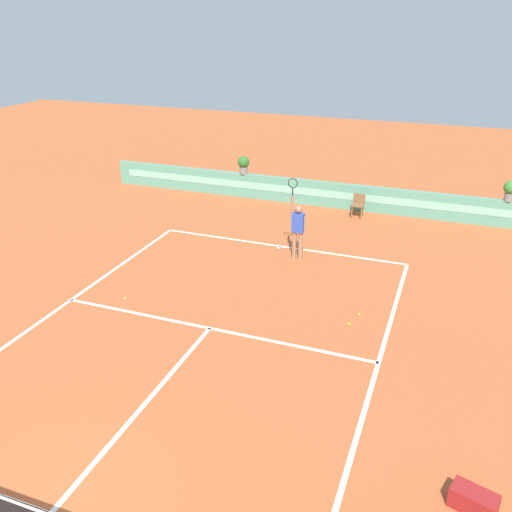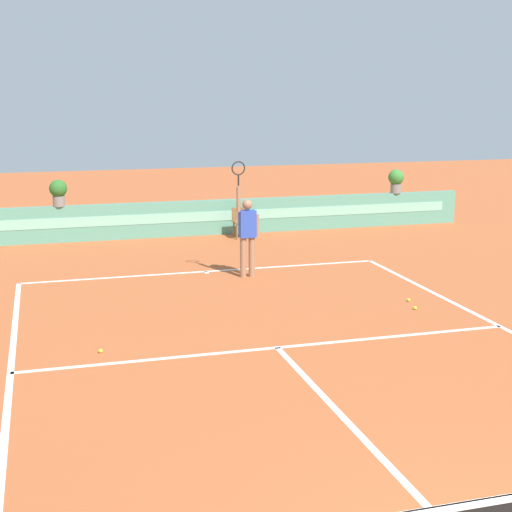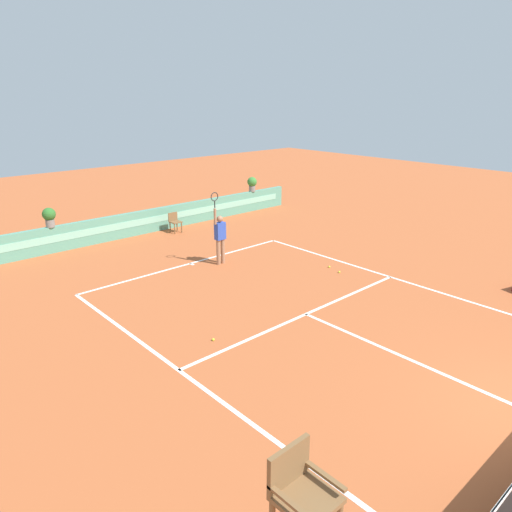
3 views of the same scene
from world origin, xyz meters
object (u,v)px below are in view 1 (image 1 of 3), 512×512
Objects in this scene: ball_kid_chair at (358,204)px; tennis_ball_near_baseline at (125,298)px; tennis_player at (298,227)px; tennis_ball_by_sideline at (349,324)px; tennis_ball_mid_court at (359,314)px; potted_plant_left at (244,164)px; gear_bag at (474,501)px; potted_plant_far_right at (510,189)px.

ball_kid_chair is 9.88m from tennis_ball_near_baseline.
tennis_player reaches higher than tennis_ball_by_sideline.
tennis_player is (-1.04, -4.51, 0.57)m from ball_kid_chair.
potted_plant_left is at bearing 128.38° from tennis_ball_mid_court.
tennis_player is 3.57× the size of potted_plant_left.
gear_bag is at bearing -56.98° from tennis_player.
ball_kid_chair is 1.17× the size of potted_plant_left.
tennis_ball_near_baseline is 9.57m from potted_plant_left.
potted_plant_far_right is at bearing 65.66° from tennis_ball_mid_court.
tennis_player is at bearing 131.49° from tennis_ball_mid_court.
potted_plant_far_right reaches higher than tennis_ball_by_sideline.
potted_plant_left reaches higher than tennis_ball_near_baseline.
tennis_player reaches higher than tennis_ball_mid_court.
tennis_ball_near_baseline and tennis_ball_by_sideline have the same top height.
tennis_ball_mid_court and tennis_ball_by_sideline have the same top height.
potted_plant_left is at bearing 171.55° from ball_kid_chair.
gear_bag is 16.29m from potted_plant_left.
tennis_ball_near_baseline is (-4.60, -8.73, -0.44)m from ball_kid_chair.
tennis_ball_mid_court is at bearing 75.20° from tennis_ball_by_sideline.
potted_plant_left is (-6.40, 8.09, 1.38)m from tennis_ball_mid_court.
tennis_ball_mid_court is at bearing 12.74° from tennis_ball_near_baseline.
potted_plant_left is at bearing 125.95° from tennis_ball_by_sideline.
potted_plant_left is (-10.06, 0.00, 0.00)m from potted_plant_far_right.
ball_kid_chair reaches higher than tennis_ball_by_sideline.
ball_kid_chair is 5.27m from potted_plant_far_right.
ball_kid_chair is at bearing -171.89° from potted_plant_far_right.
tennis_ball_mid_court is 10.41m from potted_plant_left.
ball_kid_chair is 4.66m from tennis_player.
tennis_player is 6.53m from potted_plant_left.
potted_plant_far_right is at bearing 0.00° from potted_plant_left.
gear_bag is at bearing -71.39° from ball_kid_chair.
gear_bag is 6.00m from tennis_ball_mid_court.
tennis_ball_near_baseline is at bearing -117.79° from ball_kid_chair.
tennis_ball_by_sideline is at bearing -55.02° from tennis_player.
tennis_player is 3.94m from tennis_ball_mid_court.
ball_kid_chair is 12.50× the size of tennis_ball_mid_court.
potted_plant_far_right is (9.74, 9.46, 1.38)m from tennis_ball_near_baseline.
potted_plant_left reaches higher than tennis_ball_by_sideline.
gear_bag is 10.29× the size of tennis_ball_near_baseline.
tennis_player is 38.01× the size of tennis_ball_by_sideline.
tennis_player is at bearing 49.88° from tennis_ball_near_baseline.
tennis_ball_mid_court is 0.09× the size of potted_plant_left.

